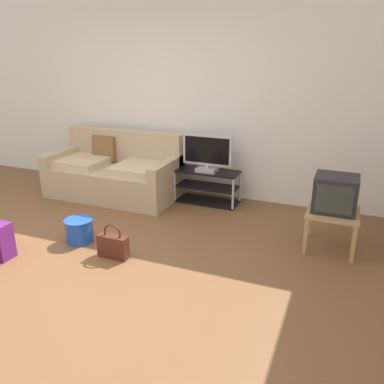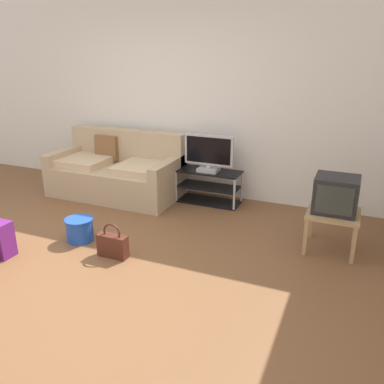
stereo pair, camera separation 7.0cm
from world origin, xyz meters
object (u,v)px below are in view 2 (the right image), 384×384
Objects in this scene: flat_tv at (209,154)px; handbag at (113,245)px; side_table at (333,218)px; crt_tv at (336,194)px; couch at (117,172)px; cleaning_bucket at (80,229)px; tv_stand at (209,187)px.

handbag is (-0.35, -1.80, -0.56)m from flat_tv.
flat_tv is at bearing 155.25° from side_table.
crt_tv is at bearing 27.49° from handbag.
couch is 1.39m from flat_tv.
flat_tv reaches higher than side_table.
flat_tv is 1.92m from handbag.
couch reaches higher than side_table.
cleaning_bucket is at bearing -73.07° from couch.
crt_tv is at bearing -10.72° from couch.
handbag is at bearing -100.84° from tv_stand.
side_table reaches higher than cleaning_bucket.
flat_tv reaches higher than cleaning_bucket.
couch is at bearing -172.09° from flat_tv.
side_table is 2.27m from handbag.
side_table is (1.67, -0.79, 0.13)m from tv_stand.
tv_stand is 2.35× the size of handbag.
tv_stand is 0.47m from flat_tv.
side_table is (1.67, -0.77, -0.33)m from flat_tv.
side_table is at bearing -90.00° from crt_tv.
crt_tv is 1.38× the size of cleaning_bucket.
tv_stand is at bearing 61.68° from cleaning_bucket.
side_table is 1.68× the size of cleaning_bucket.
crt_tv reaches higher than cleaning_bucket.
flat_tv is 1.30× the size of side_table.
couch is 4.98× the size of handbag.
flat_tv is at bearing 155.71° from crt_tv.
handbag is at bearing -152.51° from crt_tv.
handbag is at bearing -17.50° from cleaning_bucket.
handbag reaches higher than cleaning_bucket.
tv_stand is 1.86m from handbag.
tv_stand is 1.66× the size of side_table.
cleaning_bucket is at bearing 162.50° from handbag.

